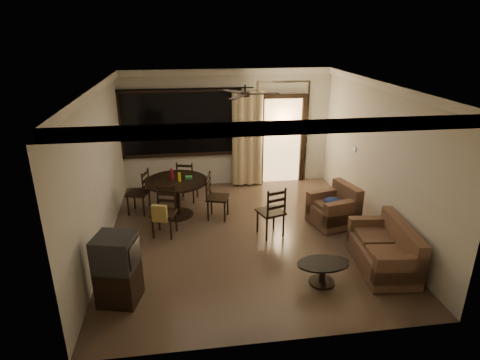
{
  "coord_description": "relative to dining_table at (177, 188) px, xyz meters",
  "views": [
    {
      "loc": [
        -1.02,
        -6.61,
        3.7
      ],
      "look_at": [
        -0.06,
        0.2,
        1.05
      ],
      "focal_mm": 30.0,
      "sensor_mm": 36.0,
      "label": 1
    }
  ],
  "objects": [
    {
      "name": "ground",
      "position": [
        1.24,
        -1.07,
        -0.62
      ],
      "size": [
        5.5,
        5.5,
        0.0
      ],
      "primitive_type": "plane",
      "color": "#7F6651",
      "rests_on": "ground"
    },
    {
      "name": "room_shell",
      "position": [
        1.83,
        0.7,
        1.21
      ],
      "size": [
        5.5,
        6.7,
        5.5
      ],
      "color": "beige",
      "rests_on": "ground"
    },
    {
      "name": "dining_table",
      "position": [
        0.0,
        0.0,
        0.0
      ],
      "size": [
        1.25,
        1.25,
        1.0
      ],
      "rotation": [
        0.0,
        0.0,
        -0.29
      ],
      "color": "black",
      "rests_on": "ground"
    },
    {
      "name": "dining_chair_west",
      "position": [
        -0.8,
        0.24,
        -0.34
      ],
      "size": [
        0.52,
        0.52,
        0.95
      ],
      "rotation": [
        0.0,
        0.0,
        -1.86
      ],
      "color": "black",
      "rests_on": "ground"
    },
    {
      "name": "dining_chair_east",
      "position": [
        0.8,
        -0.24,
        -0.34
      ],
      "size": [
        0.52,
        0.52,
        0.95
      ],
      "rotation": [
        0.0,
        0.0,
        1.28
      ],
      "color": "black",
      "rests_on": "ground"
    },
    {
      "name": "dining_chair_south",
      "position": [
        -0.24,
        -0.82,
        -0.31
      ],
      "size": [
        0.52,
        0.56,
        0.95
      ],
      "rotation": [
        0.0,
        0.0,
        -0.29
      ],
      "color": "black",
      "rests_on": "ground"
    },
    {
      "name": "dining_chair_north",
      "position": [
        0.22,
        0.75,
        -0.34
      ],
      "size": [
        0.52,
        0.52,
        0.95
      ],
      "rotation": [
        0.0,
        0.0,
        2.85
      ],
      "color": "black",
      "rests_on": "ground"
    },
    {
      "name": "tv_cabinet",
      "position": [
        -0.81,
        -2.71,
        -0.09
      ],
      "size": [
        0.65,
        0.61,
        1.04
      ],
      "rotation": [
        0.0,
        0.0,
        -0.25
      ],
      "color": "black",
      "rests_on": "ground"
    },
    {
      "name": "sofa",
      "position": [
        3.34,
        -2.44,
        -0.31
      ],
      "size": [
        0.89,
        1.49,
        0.76
      ],
      "rotation": [
        0.0,
        0.0,
        -0.1
      ],
      "color": "#44261F",
      "rests_on": "ground"
    },
    {
      "name": "armchair",
      "position": [
        3.09,
        -0.84,
        -0.29
      ],
      "size": [
        0.95,
        0.95,
        0.79
      ],
      "rotation": [
        0.0,
        0.0,
        0.24
      ],
      "color": "#44261F",
      "rests_on": "ground"
    },
    {
      "name": "coffee_table",
      "position": [
        2.2,
        -2.71,
        -0.38
      ],
      "size": [
        0.81,
        0.49,
        0.36
      ],
      "rotation": [
        0.0,
        0.0,
        -0.06
      ],
      "color": "black",
      "rests_on": "ground"
    },
    {
      "name": "side_chair",
      "position": [
        1.73,
        -1.1,
        -0.32
      ],
      "size": [
        0.55,
        0.55,
        1.0
      ],
      "rotation": [
        0.0,
        0.0,
        3.45
      ],
      "color": "black",
      "rests_on": "ground"
    }
  ]
}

